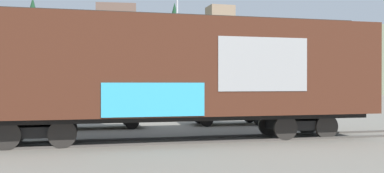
% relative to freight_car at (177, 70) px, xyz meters
% --- Properties ---
extents(ground_plane, '(260.00, 260.00, 0.00)m').
position_rel_freight_car_xyz_m(ground_plane, '(-0.47, 0.00, -2.60)').
color(ground_plane, slate).
extents(track, '(60.00, 2.58, 0.08)m').
position_rel_freight_car_xyz_m(track, '(0.87, 0.00, -2.56)').
color(track, '#4C4742').
rests_on(track, ground_plane).
extents(freight_car, '(14.90, 3.06, 4.61)m').
position_rel_freight_car_xyz_m(freight_car, '(0.00, 0.00, 0.00)').
color(freight_car, '#472316').
rests_on(freight_car, ground_plane).
extents(flagpole, '(0.61, 1.41, 8.77)m').
position_rel_freight_car_xyz_m(flagpole, '(2.10, 10.04, 2.96)').
color(flagpole, silver).
rests_on(flagpole, ground_plane).
extents(hillside, '(137.41, 33.89, 17.24)m').
position_rel_freight_car_xyz_m(hillside, '(-0.46, 69.43, 3.96)').
color(hillside, slate).
rests_on(hillside, ground_plane).
extents(parked_car_silver, '(4.57, 1.87, 1.65)m').
position_rel_freight_car_xyz_m(parked_car_silver, '(-2.75, 5.26, -1.77)').
color(parked_car_silver, '#B7BABF').
rests_on(parked_car_silver, ground_plane).
extents(parked_car_white, '(4.12, 2.11, 1.57)m').
position_rel_freight_car_xyz_m(parked_car_white, '(3.84, 5.55, -1.81)').
color(parked_car_white, silver).
rests_on(parked_car_white, ground_plane).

